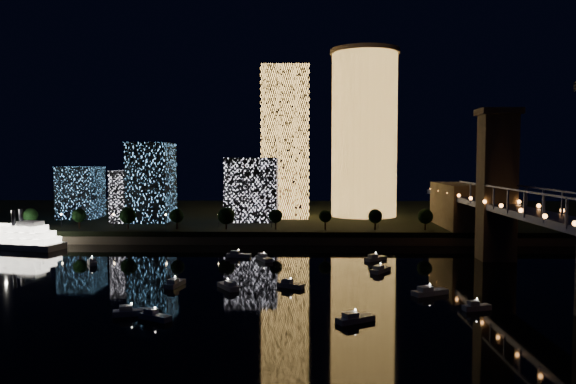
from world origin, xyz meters
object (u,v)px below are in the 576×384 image
Objects in this scene: tower_rectangular at (286,143)px; truss_bridge at (560,229)px; riverboat at (0,237)px; tower_cylindrical at (364,133)px.

tower_rectangular reaches higher than truss_bridge.
riverboat is at bearing -148.09° from tower_rectangular.
tower_cylindrical is 1.12× the size of tower_rectangular.
riverboat is (-144.75, -71.09, -42.08)m from tower_cylindrical.
truss_bridge is at bearing -76.26° from tower_cylindrical.
riverboat is at bearing 159.38° from truss_bridge.
tower_cylindrical reaches higher than riverboat.
truss_bridge is at bearing -61.47° from tower_rectangular.
riverboat is (-178.57, 67.21, -12.38)m from truss_bridge.
riverboat is at bearing -153.84° from tower_cylindrical.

